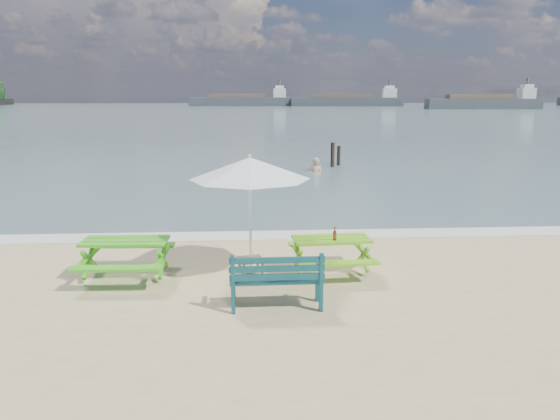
{
  "coord_description": "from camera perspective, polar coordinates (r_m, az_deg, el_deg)",
  "views": [
    {
      "loc": [
        -0.21,
        -8.65,
        3.54
      ],
      "look_at": [
        0.51,
        3.0,
        1.0
      ],
      "focal_mm": 35.0,
      "sensor_mm": 36.0,
      "label": 1
    }
  ],
  "objects": [
    {
      "name": "sea",
      "position": [
        93.71,
        -3.45,
        10.09
      ],
      "size": [
        300.0,
        300.0,
        0.0
      ],
      "primitive_type": "plane",
      "color": "slate",
      "rests_on": "ground"
    },
    {
      "name": "patio_umbrella",
      "position": [
        10.47,
        -3.17,
        4.37
      ],
      "size": [
        2.82,
        2.82,
        2.32
      ],
      "color": "silver",
      "rests_on": "ground"
    },
    {
      "name": "foam_strip",
      "position": [
        13.71,
        -2.52,
        -2.66
      ],
      "size": [
        22.0,
        0.9,
        0.01
      ],
      "primitive_type": "cube",
      "color": "silver",
      "rests_on": "ground"
    },
    {
      "name": "park_bench",
      "position": [
        9.19,
        -0.38,
        -8.41
      ],
      "size": [
        1.55,
        0.54,
        0.95
      ],
      "color": "#104045",
      "rests_on": "ground"
    },
    {
      "name": "picnic_table_right",
      "position": [
        10.91,
        5.36,
        -4.8
      ],
      "size": [
        1.61,
        1.77,
        0.72
      ],
      "color": "#69B61B",
      "rests_on": "ground"
    },
    {
      "name": "mooring_pilings",
      "position": [
        26.53,
        5.77,
        5.51
      ],
      "size": [
        0.58,
        0.78,
        1.37
      ],
      "color": "black",
      "rests_on": "ground"
    },
    {
      "name": "beer_bottle",
      "position": [
        10.62,
        5.74,
        -2.69
      ],
      "size": [
        0.07,
        0.07,
        0.27
      ],
      "color": "#8C4B14",
      "rests_on": "picnic_table_right"
    },
    {
      "name": "swimmer",
      "position": [
        25.03,
        3.71,
        3.37
      ],
      "size": [
        0.72,
        0.5,
        1.9
      ],
      "color": "tan",
      "rests_on": "ground"
    },
    {
      "name": "picnic_table_left",
      "position": [
        10.96,
        -15.79,
        -5.02
      ],
      "size": [
        1.67,
        1.84,
        0.77
      ],
      "color": "green",
      "rests_on": "ground"
    },
    {
      "name": "side_table",
      "position": [
        10.91,
        -3.05,
        -5.8
      ],
      "size": [
        0.56,
        0.56,
        0.3
      ],
      "color": "brown",
      "rests_on": "ground"
    },
    {
      "name": "cargo_ships",
      "position": [
        141.96,
        20.8,
        10.55
      ],
      "size": [
        137.76,
        34.3,
        4.4
      ],
      "color": "#3B4046",
      "rests_on": "ground"
    }
  ]
}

